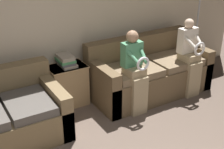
% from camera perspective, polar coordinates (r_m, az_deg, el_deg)
% --- Properties ---
extents(wall_back, '(7.81, 0.06, 2.55)m').
position_cam_1_polar(wall_back, '(4.51, -13.65, 9.26)').
color(wall_back, beige).
rests_on(wall_back, ground_plane).
extents(couch_main, '(1.94, 0.87, 0.90)m').
position_cam_1_polar(couch_main, '(5.07, 6.69, 0.21)').
color(couch_main, brown).
rests_on(couch_main, ground_plane).
extents(couch_side, '(1.46, 0.98, 0.83)m').
position_cam_1_polar(couch_side, '(4.19, -19.15, -7.33)').
color(couch_side, brown).
rests_on(couch_side, ground_plane).
extents(child_left_seated, '(0.30, 0.38, 1.20)m').
position_cam_1_polar(child_left_seated, '(4.39, 4.26, 1.03)').
color(child_left_seated, tan).
rests_on(child_left_seated, ground_plane).
extents(child_right_seated, '(0.31, 0.37, 1.22)m').
position_cam_1_polar(child_right_seated, '(5.02, 14.12, 3.49)').
color(child_right_seated, tan).
rests_on(child_right_seated, ground_plane).
extents(side_shelf, '(0.56, 0.39, 0.63)m').
position_cam_1_polar(side_shelf, '(4.73, -8.06, -1.91)').
color(side_shelf, tan).
rests_on(side_shelf, ground_plane).
extents(book_stack, '(0.24, 0.30, 0.18)m').
position_cam_1_polar(book_stack, '(4.57, -8.44, 2.49)').
color(book_stack, gray).
rests_on(book_stack, side_shelf).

